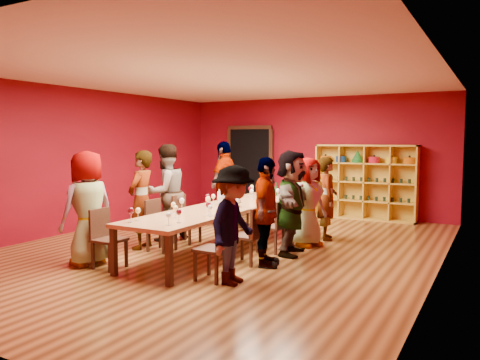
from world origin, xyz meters
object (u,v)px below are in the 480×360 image
object	(u,v)px
chair_person_left_0	(105,235)
chair_person_right_0	(217,245)
person_left_4	(225,183)
person_right_1	(266,212)
chair_person_right_2	(275,224)
chair_person_right_4	(306,212)
tasting_table	(223,209)
chair_person_left_2	(184,216)
chair_person_left_1	(158,222)
wine_bottle	(276,191)
chair_person_right_3	(292,217)
spittoon_bowl	(232,203)
person_left_2	(166,192)
shelving_unit	(365,179)
person_right_0	(234,225)
chair_person_right_1	(251,232)
person_right_2	(292,203)
person_right_3	(308,202)
person_right_4	(327,198)
chair_person_left_4	(234,204)
person_left_1	(141,200)
person_left_0	(88,208)

from	to	relation	value
chair_person_left_0	chair_person_right_0	distance (m)	1.84
person_left_4	person_right_1	size ratio (longest dim) A/B	1.13
chair_person_left_0	chair_person_right_2	world-z (taller)	same
chair_person_right_4	person_right_1	bearing A→B (deg)	-83.80
tasting_table	chair_person_left_2	distance (m)	0.94
chair_person_left_0	chair_person_right_4	world-z (taller)	same
tasting_table	chair_person_left_1	xyz separation A→B (m)	(-0.91, -0.68, -0.20)
tasting_table	chair_person_right_0	distance (m)	1.90
chair_person_left_0	tasting_table	bearing A→B (deg)	64.52
chair_person_left_2	wine_bottle	size ratio (longest dim) A/B	3.25
chair_person_right_3	spittoon_bowl	xyz separation A→B (m)	(-0.75, -0.88, 0.33)
tasting_table	person_left_2	xyz separation A→B (m)	(-1.32, 0.08, 0.22)
shelving_unit	wine_bottle	size ratio (longest dim) A/B	8.76
tasting_table	person_right_0	world-z (taller)	person_right_0
chair_person_left_1	chair_person_right_1	world-z (taller)	same
person_right_2	person_right_3	bearing A→B (deg)	-10.51
chair_person_left_2	chair_person_right_0	world-z (taller)	same
person_right_1	person_right_2	size ratio (longest dim) A/B	0.95
person_right_3	person_right_4	distance (m)	0.71
person_left_2	person_right_1	size ratio (longest dim) A/B	1.10
person_right_3	chair_person_left_2	bearing A→B (deg)	133.71
chair_person_left_4	chair_person_right_4	size ratio (longest dim) A/B	1.00
wine_bottle	chair_person_left_0	bearing A→B (deg)	-105.26
person_left_1	person_right_4	xyz separation A→B (m)	(2.62, 2.32, -0.07)
wine_bottle	shelving_unit	bearing A→B (deg)	62.23
tasting_table	person_right_4	size ratio (longest dim) A/B	2.83
tasting_table	chair_person_right_1	size ratio (longest dim) A/B	5.06
chair_person_right_1	person_right_2	distance (m)	1.00
person_left_4	spittoon_bowl	bearing A→B (deg)	31.88
person_right_2	chair_person_right_0	bearing A→B (deg)	161.18
person_right_1	chair_person_right_4	size ratio (longest dim) A/B	1.87
chair_person_right_3	person_left_2	bearing A→B (deg)	-158.88
tasting_table	person_left_2	bearing A→B (deg)	176.69
tasting_table	person_right_3	size ratio (longest dim) A/B	2.81
person_right_3	chair_person_left_1	bearing A→B (deg)	148.85
person_left_0	person_right_4	xyz separation A→B (m)	(2.61, 3.55, -0.08)
chair_person_left_4	person_right_0	world-z (taller)	person_right_0
tasting_table	chair_person_left_0	xyz separation A→B (m)	(-0.91, -1.91, -0.20)
chair_person_right_1	person_right_3	distance (m)	1.67
chair_person_left_0	chair_person_right_2	bearing A→B (deg)	49.30
shelving_unit	wine_bottle	bearing A→B (deg)	-117.77
chair_person_left_1	chair_person_right_3	distance (m)	2.43
tasting_table	person_left_0	world-z (taller)	person_left_0
chair_person_left_0	person_left_1	xyz separation A→B (m)	(-0.36, 1.23, 0.37)
person_right_0	spittoon_bowl	distance (m)	1.98
chair_person_left_1	chair_person_right_0	distance (m)	2.06
chair_person_right_0	wine_bottle	world-z (taller)	wine_bottle
chair_person_left_0	chair_person_right_3	distance (m)	3.38
person_left_0	wine_bottle	world-z (taller)	person_left_0
tasting_table	person_right_0	size ratio (longest dim) A/B	2.83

